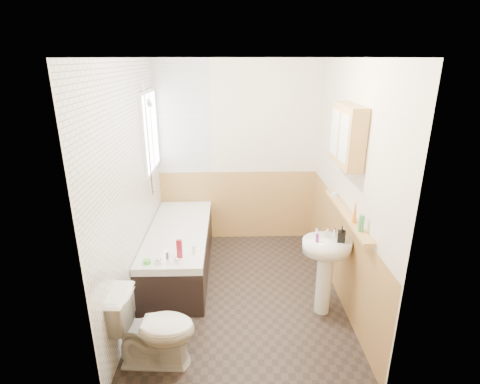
% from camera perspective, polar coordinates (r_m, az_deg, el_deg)
% --- Properties ---
extents(floor, '(2.80, 2.80, 0.00)m').
position_cam_1_polar(floor, '(4.38, 0.06, -14.98)').
color(floor, black).
rests_on(floor, ground).
extents(ceiling, '(2.80, 2.80, 0.00)m').
position_cam_1_polar(ceiling, '(3.60, 0.07, 19.81)').
color(ceiling, white).
rests_on(ceiling, ground).
extents(wall_back, '(2.20, 0.02, 2.50)m').
position_cam_1_polar(wall_back, '(5.16, -0.38, 5.81)').
color(wall_back, beige).
rests_on(wall_back, ground).
extents(wall_front, '(2.20, 0.02, 2.50)m').
position_cam_1_polar(wall_front, '(2.52, 0.98, -9.96)').
color(wall_front, beige).
rests_on(wall_front, ground).
extents(wall_left, '(0.02, 2.80, 2.50)m').
position_cam_1_polar(wall_left, '(3.94, -16.30, 0.48)').
color(wall_left, beige).
rests_on(wall_left, ground).
extents(wall_right, '(0.02, 2.80, 2.50)m').
position_cam_1_polar(wall_right, '(3.99, 16.19, 0.76)').
color(wall_right, beige).
rests_on(wall_right, ground).
extents(wainscot_right, '(0.01, 2.80, 1.00)m').
position_cam_1_polar(wainscot_right, '(4.28, 14.94, -8.76)').
color(wainscot_right, tan).
rests_on(wainscot_right, wall_right).
extents(wainscot_front, '(2.20, 0.01, 1.00)m').
position_cam_1_polar(wainscot_front, '(2.98, 0.87, -22.35)').
color(wainscot_front, tan).
rests_on(wainscot_front, wall_front).
extents(wainscot_back, '(2.20, 0.01, 1.00)m').
position_cam_1_polar(wainscot_back, '(5.37, -0.36, -2.04)').
color(wainscot_back, tan).
rests_on(wainscot_back, wall_back).
extents(tile_cladding_left, '(0.01, 2.80, 2.50)m').
position_cam_1_polar(tile_cladding_left, '(3.93, -15.99, 0.48)').
color(tile_cladding_left, white).
rests_on(tile_cladding_left, wall_left).
extents(tile_return_back, '(0.75, 0.01, 1.50)m').
position_cam_1_polar(tile_return_back, '(5.08, -8.76, 11.10)').
color(tile_return_back, white).
rests_on(tile_return_back, wall_back).
extents(window, '(0.03, 0.79, 0.99)m').
position_cam_1_polar(window, '(4.72, -13.44, 8.92)').
color(window, white).
rests_on(window, wall_left).
extents(bathtub, '(0.70, 1.80, 0.71)m').
position_cam_1_polar(bathtub, '(4.67, -9.21, -8.62)').
color(bathtub, black).
rests_on(bathtub, floor).
extents(shower_riser, '(0.11, 0.09, 1.32)m').
position_cam_1_polar(shower_riser, '(4.45, -13.83, 8.75)').
color(shower_riser, silver).
rests_on(shower_riser, wall_left).
extents(toilet, '(0.73, 0.44, 0.69)m').
position_cam_1_polar(toilet, '(3.44, -13.00, -19.60)').
color(toilet, white).
rests_on(toilet, floor).
extents(sink, '(0.48, 0.39, 0.93)m').
position_cam_1_polar(sink, '(3.88, 12.91, -10.24)').
color(sink, white).
rests_on(sink, floor).
extents(pine_shelf, '(0.10, 1.33, 0.03)m').
position_cam_1_polar(pine_shelf, '(3.85, 15.85, -3.19)').
color(pine_shelf, tan).
rests_on(pine_shelf, wall_right).
extents(medicine_cabinet, '(0.16, 0.64, 0.58)m').
position_cam_1_polar(medicine_cabinet, '(3.73, 16.03, 8.30)').
color(medicine_cabinet, tan).
rests_on(medicine_cabinet, wall_right).
extents(foam_can, '(0.05, 0.05, 0.15)m').
position_cam_1_polar(foam_can, '(3.44, 18.00, -4.55)').
color(foam_can, '#388447').
rests_on(foam_can, pine_shelf).
extents(green_bottle, '(0.06, 0.06, 0.23)m').
position_cam_1_polar(green_bottle, '(3.59, 17.14, -2.79)').
color(green_bottle, orange).
rests_on(green_bottle, pine_shelf).
extents(black_jar, '(0.07, 0.07, 0.04)m').
position_cam_1_polar(black_jar, '(4.24, 14.16, -0.38)').
color(black_jar, silver).
rests_on(black_jar, pine_shelf).
extents(soap_bottle, '(0.12, 0.18, 0.08)m').
position_cam_1_polar(soap_bottle, '(3.75, 15.16, -6.81)').
color(soap_bottle, black).
rests_on(soap_bottle, sink).
extents(clear_bottle, '(0.04, 0.04, 0.09)m').
position_cam_1_polar(clear_bottle, '(3.69, 11.68, -6.86)').
color(clear_bottle, purple).
rests_on(clear_bottle, sink).
extents(blue_gel, '(0.06, 0.04, 0.20)m').
position_cam_1_polar(blue_gel, '(3.89, -9.20, -8.55)').
color(blue_gel, maroon).
rests_on(blue_gel, bathtub).
extents(cream_jar, '(0.08, 0.08, 0.05)m').
position_cam_1_polar(cream_jar, '(3.88, -13.99, -10.27)').
color(cream_jar, '#59C647').
rests_on(cream_jar, bathtub).
extents(orange_bottle, '(0.04, 0.04, 0.09)m').
position_cam_1_polar(orange_bottle, '(3.95, -7.04, -8.76)').
color(orange_bottle, silver).
rests_on(orange_bottle, bathtub).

